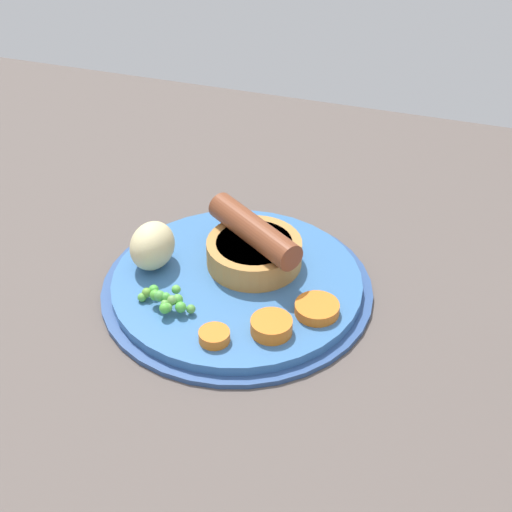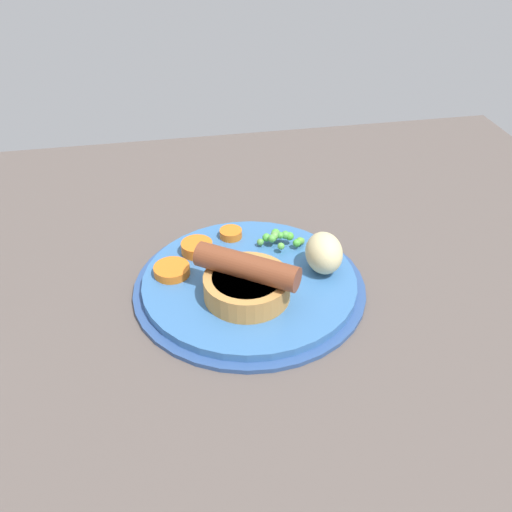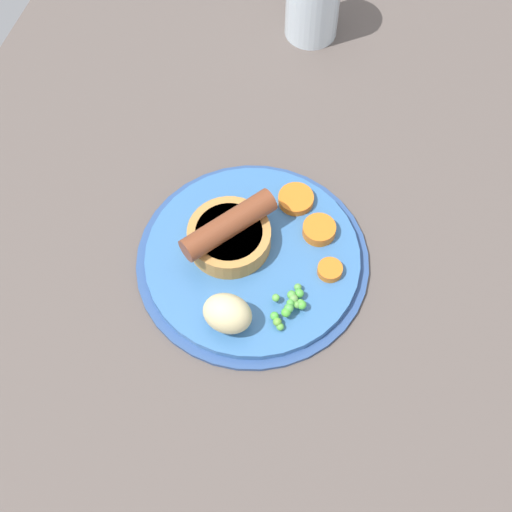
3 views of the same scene
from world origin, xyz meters
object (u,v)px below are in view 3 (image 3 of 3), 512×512
(pea_pile, at_px, (290,305))
(potato_chunk_0, at_px, (227,314))
(dinner_plate, at_px, (253,260))
(carrot_slice_0, at_px, (296,199))
(sausage_pudding, at_px, (229,234))
(carrot_slice_2, at_px, (330,270))
(carrot_slice_1, at_px, (319,230))

(pea_pile, relative_size, potato_chunk_0, 1.10)
(dinner_plate, height_order, carrot_slice_0, carrot_slice_0)
(sausage_pudding, bearing_deg, carrot_slice_0, 179.93)
(carrot_slice_2, bearing_deg, dinner_plate, -84.77)
(dinner_plate, distance_m, potato_chunk_0, 0.09)
(potato_chunk_0, distance_m, carrot_slice_0, 0.16)
(potato_chunk_0, distance_m, carrot_slice_1, 0.14)
(dinner_plate, bearing_deg, carrot_slice_0, 164.01)
(carrot_slice_1, relative_size, carrot_slice_2, 1.35)
(potato_chunk_0, bearing_deg, dinner_plate, -179.31)
(sausage_pudding, bearing_deg, potato_chunk_0, 53.49)
(pea_pile, height_order, carrot_slice_0, pea_pile)
(carrot_slice_0, bearing_deg, dinner_plate, -15.99)
(potato_chunk_0, distance_m, carrot_slice_2, 0.12)
(pea_pile, distance_m, carrot_slice_2, 0.06)
(sausage_pudding, bearing_deg, carrot_slice_1, 151.14)
(potato_chunk_0, relative_size, carrot_slice_0, 1.29)
(sausage_pudding, height_order, carrot_slice_1, sausage_pudding)
(carrot_slice_0, distance_m, carrot_slice_1, 0.05)
(potato_chunk_0, height_order, carrot_slice_1, potato_chunk_0)
(pea_pile, bearing_deg, carrot_slice_2, 153.63)
(pea_pile, xyz_separation_m, potato_chunk_0, (0.03, -0.05, 0.01))
(potato_chunk_0, relative_size, carrot_slice_2, 1.91)
(dinner_plate, bearing_deg, carrot_slice_2, 95.23)
(carrot_slice_0, bearing_deg, carrot_slice_2, 39.17)
(sausage_pudding, bearing_deg, pea_pile, 92.23)
(dinner_plate, distance_m, carrot_slice_2, 0.08)
(dinner_plate, relative_size, carrot_slice_0, 6.39)
(carrot_slice_1, height_order, carrot_slice_2, carrot_slice_1)
(carrot_slice_0, bearing_deg, sausage_pudding, -35.22)
(potato_chunk_0, relative_size, carrot_slice_1, 1.41)
(dinner_plate, height_order, pea_pile, pea_pile)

